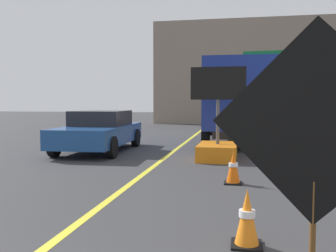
% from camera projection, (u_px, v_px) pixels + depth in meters
% --- Properties ---
extents(lane_center_stripe, '(0.14, 36.00, 0.01)m').
position_uv_depth(lane_center_stripe, '(128.00, 185.00, 7.42)').
color(lane_center_stripe, yellow).
rests_on(lane_center_stripe, ground).
extents(roadwork_sign, '(1.61, 0.31, 2.33)m').
position_uv_depth(roadwork_sign, '(315.00, 128.00, 2.89)').
color(roadwork_sign, '#593819').
rests_on(roadwork_sign, ground).
extents(arrow_board_trailer, '(1.60, 1.81, 2.70)m').
position_uv_depth(arrow_board_trailer, '(218.00, 143.00, 10.85)').
color(arrow_board_trailer, orange).
rests_on(arrow_board_trailer, ground).
extents(box_truck, '(2.78, 7.96, 3.22)m').
position_uv_depth(box_truck, '(237.00, 100.00, 15.66)').
color(box_truck, black).
rests_on(box_truck, ground).
extents(pickup_car, '(2.19, 4.64, 1.38)m').
position_uv_depth(pickup_car, '(100.00, 131.00, 12.69)').
color(pickup_car, navy).
rests_on(pickup_car, ground).
extents(highway_guide_sign, '(2.79, 0.30, 5.00)m').
position_uv_depth(highway_guide_sign, '(275.00, 73.00, 22.37)').
color(highway_guide_sign, gray).
rests_on(highway_guide_sign, ground).
extents(far_building_block, '(19.86, 6.21, 7.91)m').
position_uv_depth(far_building_block, '(281.00, 74.00, 29.94)').
color(far_building_block, gray).
rests_on(far_building_block, ground).
extents(traffic_cone_near_sign, '(0.36, 0.36, 0.68)m').
position_uv_depth(traffic_cone_near_sign, '(247.00, 218.00, 4.28)').
color(traffic_cone_near_sign, black).
rests_on(traffic_cone_near_sign, ground).
extents(traffic_cone_mid_lane, '(0.36, 0.36, 0.69)m').
position_uv_depth(traffic_cone_mid_lane, '(233.00, 167.00, 7.58)').
color(traffic_cone_mid_lane, black).
rests_on(traffic_cone_mid_lane, ground).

